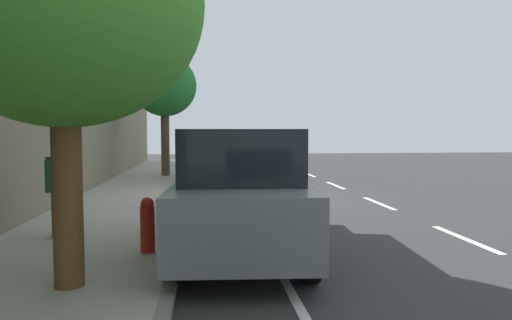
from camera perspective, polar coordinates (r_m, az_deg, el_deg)
The scene contains 15 objects.
ground at distance 13.20m, azimuth 1.51°, elevation -4.99°, with size 54.56×54.56×0.00m, color #303030.
sidewalk at distance 13.22m, azimuth -15.26°, elevation -4.82°, with size 3.07×34.10×0.13m, color #A19B8D.
curb_edge at distance 13.07m, azimuth -8.23°, elevation -4.82°, with size 0.16×34.10×0.13m, color gray.
lane_stripe_centre at distance 15.07m, azimuth 11.95°, elevation -3.98°, with size 0.14×31.60×0.01m.
lane_stripe_bike_edge at distance 13.11m, azimuth -1.77°, elevation -5.03°, with size 0.12×34.10×0.01m, color white.
building_facade at distance 13.49m, azimuth -22.98°, elevation 5.83°, with size 0.50×34.10×5.13m, color #7E785A.
parked_sedan_dark_blue_nearest at distance 25.07m, azimuth -5.19°, elevation 0.78°, with size 2.05×4.50×1.52m.
parked_suv_silver_second at distance 17.21m, azimuth -4.30°, elevation 0.43°, with size 1.97×4.70×1.99m.
parked_suv_grey_mid at distance 7.43m, azimuth -1.90°, elevation -3.69°, with size 2.20×4.81×1.99m.
bicycle_at_curb at distance 11.65m, azimuth -6.16°, elevation -4.21°, with size 1.25×1.32×0.79m.
cyclist_with_backpack at distance 12.01m, azimuth -7.21°, elevation -0.90°, with size 0.55×0.52×1.70m.
street_tree_near_cyclist at distance 19.66m, azimuth -11.16°, elevation 8.83°, with size 2.61×2.61×4.96m.
street_tree_mid_block at distance 6.01m, azimuth -22.65°, elevation 17.35°, with size 3.24×3.24×4.75m.
pedestrian_on_phone at distance 8.73m, azimuth -22.94°, elevation -2.75°, with size 0.38×0.56×1.62m.
fire_hydrant at distance 7.26m, azimuth -13.17°, elevation -7.71°, with size 0.22×0.22×0.84m.
Camera 1 is at (1.80, 12.92, 1.96)m, focal length 32.59 mm.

